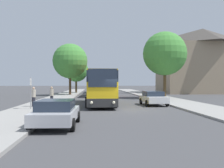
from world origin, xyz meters
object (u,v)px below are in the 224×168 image
bus_middle (99,85)px  tree_right_near (165,54)px  tree_left_near (76,70)px  tree_left_far (70,61)px  pedestrian_waiting_near (34,97)px  pedestrian_waiting_far (52,95)px  bus_stop_sign (31,89)px  parked_car_left_curb (56,112)px  bus_front (100,87)px  bus_rear (98,84)px  parked_car_right_near (153,98)px

bus_middle → tree_right_near: 12.13m
tree_left_near → tree_left_far: 8.78m
bus_middle → pedestrian_waiting_near: bus_middle is taller
pedestrian_waiting_far → pedestrian_waiting_near: bearing=71.7°
tree_left_near → tree_left_far: (-0.45, -8.70, 1.11)m
bus_stop_sign → tree_left_near: bearing=87.5°
bus_stop_sign → tree_left_far: 24.42m
parked_car_left_curb → pedestrian_waiting_near: pedestrian_waiting_near is taller
bus_front → parked_car_left_curb: 13.24m
tree_right_near → tree_left_far: bearing=147.4°
bus_rear → tree_right_near: tree_right_near is taller
bus_rear → parked_car_left_curb: 43.84m
parked_car_right_near → pedestrian_waiting_far: bearing=-3.9°
bus_middle → bus_stop_sign: size_ratio=4.56×
bus_rear → tree_left_near: bearing=-144.8°
parked_car_left_curb → tree_left_far: size_ratio=0.53×
pedestrian_waiting_near → tree_right_near: 20.75m
bus_front → parked_car_left_curb: bus_front is taller
bus_front → pedestrian_waiting_far: bus_front is taller
bus_front → bus_rear: 30.78m
tree_right_near → bus_front: bearing=-133.7°
bus_front → bus_stop_sign: (-5.61, -5.22, -0.09)m
pedestrian_waiting_near → bus_rear: bearing=-101.9°
tree_left_near → tree_right_near: (13.60, -17.70, 1.50)m
bus_stop_sign → tree_left_far: size_ratio=0.29×
bus_front → tree_right_near: tree_right_near is taller
parked_car_left_curb → bus_middle: bearing=86.0°
bus_front → tree_right_near: 14.32m
parked_car_left_curb → bus_stop_sign: (-3.11, 7.74, 0.98)m
bus_middle → bus_stop_sign: bus_middle is taller
tree_left_far → tree_right_near: 16.69m
parked_car_left_curb → tree_right_near: size_ratio=0.50×
bus_front → bus_stop_sign: bus_front is taller
bus_front → bus_middle: size_ratio=1.05×
parked_car_right_near → pedestrian_waiting_far: pedestrian_waiting_far is taller
pedestrian_waiting_far → tree_left_far: (0.04, 19.40, 4.91)m
bus_front → tree_left_far: bearing=103.0°
bus_middle → parked_car_right_near: 18.15m
pedestrian_waiting_far → bus_stop_sign: bearing=83.6°
bus_middle → pedestrian_waiting_far: bearing=-104.4°
bus_middle → tree_left_near: tree_left_near is taller
parked_car_left_curb → tree_left_far: (-2.16, 31.78, 5.18)m
bus_stop_sign → pedestrian_waiting_near: bearing=96.5°
bus_front → parked_car_right_near: bearing=-11.6°
tree_left_far → pedestrian_waiting_near: bearing=-93.0°
bus_middle → tree_left_far: (-4.94, 2.39, 4.14)m
bus_middle → bus_rear: bearing=91.9°
parked_car_right_near → tree_right_near: size_ratio=0.48×
parked_car_left_curb → pedestrian_waiting_near: bearing=110.4°
parked_car_left_curb → tree_left_far: bearing=95.3°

